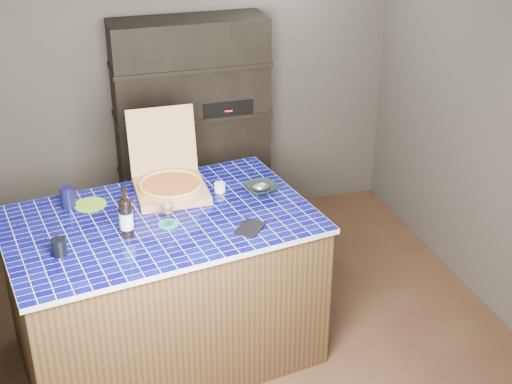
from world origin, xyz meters
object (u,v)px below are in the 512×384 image
object	(u,v)px
kitchen_island	(164,288)
dvd_case	(250,228)
bowl	(261,188)
pizza_box	(170,183)
mead_bottle	(126,217)
wine_glass	(167,207)

from	to	relation	value
kitchen_island	dvd_case	xyz separation A→B (m)	(0.48, -0.28, 0.50)
kitchen_island	dvd_case	world-z (taller)	dvd_case
kitchen_island	bowl	size ratio (longest dim) A/B	9.45
pizza_box	bowl	xyz separation A→B (m)	(0.55, -0.16, -0.04)
kitchen_island	dvd_case	distance (m)	0.75
bowl	mead_bottle	bearing A→B (deg)	-161.18
dvd_case	bowl	world-z (taller)	bowl
dvd_case	wine_glass	bearing A→B (deg)	-162.77
kitchen_island	mead_bottle	size ratio (longest dim) A/B	6.38
kitchen_island	pizza_box	xyz separation A→B (m)	(0.13, 0.32, 0.56)
pizza_box	wine_glass	size ratio (longest dim) A/B	3.36
kitchen_island	bowl	world-z (taller)	bowl
wine_glass	dvd_case	xyz separation A→B (m)	(0.44, -0.19, -0.11)
pizza_box	kitchen_island	bearing A→B (deg)	-111.13
mead_bottle	bowl	distance (m)	0.94
mead_bottle	wine_glass	size ratio (longest dim) A/B	1.91
pizza_box	dvd_case	size ratio (longest dim) A/B	2.98
dvd_case	mead_bottle	bearing A→B (deg)	-150.35
wine_glass	mead_bottle	bearing A→B (deg)	-166.71
pizza_box	mead_bottle	bearing A→B (deg)	-125.05
wine_glass	dvd_case	size ratio (longest dim) A/B	0.89
mead_bottle	wine_glass	xyz separation A→B (m)	(0.25, 0.06, -0.01)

